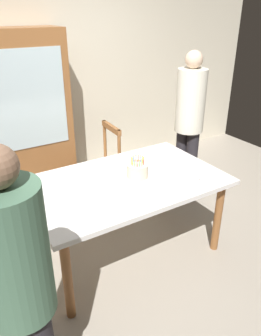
% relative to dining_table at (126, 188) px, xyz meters
% --- Properties ---
extents(ground, '(6.40, 6.40, 0.00)m').
position_rel_dining_table_xyz_m(ground, '(0.00, 0.00, -0.67)').
color(ground, '#9E9384').
extents(back_wall, '(6.40, 0.10, 2.60)m').
position_rel_dining_table_xyz_m(back_wall, '(0.00, 1.85, 0.63)').
color(back_wall, beige).
rests_on(back_wall, ground).
extents(dining_table, '(1.66, 1.04, 0.75)m').
position_rel_dining_table_xyz_m(dining_table, '(0.00, 0.00, 0.00)').
color(dining_table, white).
rests_on(dining_table, ground).
extents(birthday_cake, '(0.28, 0.28, 0.20)m').
position_rel_dining_table_xyz_m(birthday_cake, '(0.11, -0.02, 0.14)').
color(birthday_cake, silver).
rests_on(birthday_cake, dining_table).
extents(plate_near_celebrant, '(0.22, 0.22, 0.01)m').
position_rel_dining_table_xyz_m(plate_near_celebrant, '(-0.46, -0.23, 0.09)').
color(plate_near_celebrant, white).
rests_on(plate_near_celebrant, dining_table).
extents(plate_far_side, '(0.22, 0.22, 0.01)m').
position_rel_dining_table_xyz_m(plate_far_side, '(-0.08, 0.23, 0.09)').
color(plate_far_side, white).
rests_on(plate_far_side, dining_table).
extents(plate_near_guest, '(0.22, 0.22, 0.01)m').
position_rel_dining_table_xyz_m(plate_near_guest, '(0.50, -0.23, 0.09)').
color(plate_near_guest, white).
rests_on(plate_near_guest, dining_table).
extents(fork_near_celebrant, '(0.18, 0.05, 0.01)m').
position_rel_dining_table_xyz_m(fork_near_celebrant, '(-0.62, -0.23, 0.09)').
color(fork_near_celebrant, silver).
rests_on(fork_near_celebrant, dining_table).
extents(fork_far_side, '(0.18, 0.02, 0.01)m').
position_rel_dining_table_xyz_m(fork_far_side, '(-0.24, 0.23, 0.09)').
color(fork_far_side, silver).
rests_on(fork_far_side, dining_table).
extents(chair_spindle_back, '(0.46, 0.46, 0.95)m').
position_rel_dining_table_xyz_m(chair_spindle_back, '(0.15, 0.84, -0.21)').
color(chair_spindle_back, beige).
rests_on(chair_spindle_back, ground).
extents(person_celebrant, '(0.32, 0.32, 1.63)m').
position_rel_dining_table_xyz_m(person_celebrant, '(-1.11, -0.91, 0.26)').
color(person_celebrant, '#262328').
rests_on(person_celebrant, ground).
extents(person_guest, '(0.32, 0.32, 1.69)m').
position_rel_dining_table_xyz_m(person_guest, '(1.16, 0.55, 0.29)').
color(person_guest, '#262328').
rests_on(person_guest, ground).
extents(china_cabinet, '(1.10, 0.45, 1.90)m').
position_rel_dining_table_xyz_m(china_cabinet, '(-0.45, 1.56, 0.28)').
color(china_cabinet, brown).
rests_on(china_cabinet, ground).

